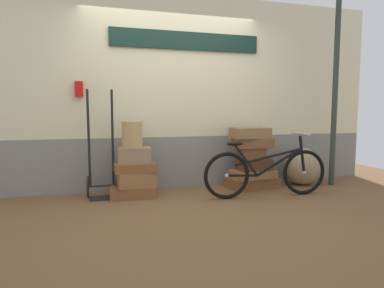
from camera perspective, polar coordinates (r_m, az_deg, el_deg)
ground at (r=4.21m, az=-1.03°, el=-10.15°), size 8.48×5.20×0.06m
station_building at (r=4.88m, az=-3.48°, el=8.94°), size 6.48×0.74×2.79m
suitcase_0 at (r=4.43m, az=-10.18°, el=-8.04°), size 0.61×0.46×0.15m
suitcase_1 at (r=4.41m, az=-9.82°, el=-5.89°), size 0.52×0.44×0.19m
suitcase_2 at (r=4.39m, az=-9.90°, el=-3.94°), size 0.54×0.41×0.12m
suitcase_3 at (r=4.39m, az=-9.95°, el=-1.87°), size 0.45×0.33×0.20m
suitcase_4 at (r=4.94m, az=10.38°, el=-6.54°), size 0.75×0.48×0.16m
suitcase_5 at (r=4.86m, az=10.44°, el=-5.11°), size 0.65×0.45×0.11m
suitcase_6 at (r=4.84m, az=10.65°, el=-3.50°), size 0.48×0.32×0.16m
suitcase_7 at (r=4.83m, az=10.25°, el=-1.58°), size 0.40×0.29×0.16m
suitcase_8 at (r=4.84m, az=10.42°, el=0.20°), size 0.58×0.36×0.14m
suitcase_9 at (r=4.81m, az=10.02°, el=1.90°), size 0.54×0.37×0.15m
wicker_basket at (r=4.34m, az=-10.32°, el=1.62°), size 0.26×0.26×0.34m
luggage_trolley at (r=4.46m, az=-15.38°, el=-4.67°), size 0.38×0.36×1.40m
burlap_sack at (r=5.30m, az=18.52°, el=-3.69°), size 0.55×0.47×0.56m
bicycle at (r=4.42m, az=12.68°, el=-4.75°), size 1.69×0.46×0.84m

